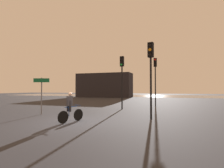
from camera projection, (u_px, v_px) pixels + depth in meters
ground_plane at (74, 122)px, 9.52m from camera, size 120.00×120.00×0.00m
water_strip at (151, 96)px, 44.85m from camera, size 80.00×16.00×0.01m
distant_building at (104, 85)px, 38.34m from camera, size 12.03×4.00×5.18m
traffic_light_center at (122, 73)px, 15.56m from camera, size 0.37×0.38×4.71m
traffic_light_far_right at (155, 73)px, 18.18m from camera, size 0.32×0.34×5.02m
traffic_light_near_right at (151, 66)px, 10.45m from camera, size 0.37×0.39×4.60m
direction_sign_post at (42, 90)px, 12.34m from camera, size 1.03×0.45×2.60m
cyclist at (70, 107)px, 9.47m from camera, size 0.66×1.64×1.62m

